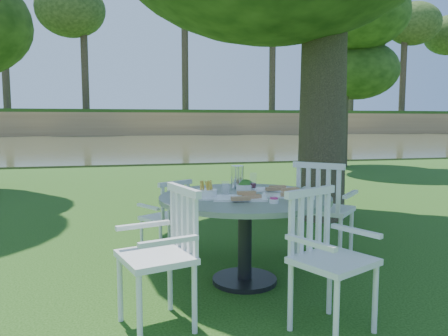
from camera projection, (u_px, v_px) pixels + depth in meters
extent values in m
plane|color=#13370B|center=(228.00, 243.00, 5.02)|extent=(140.00, 140.00, 0.00)
cylinder|color=black|center=(245.00, 280.00, 3.80)|extent=(0.56, 0.56, 0.04)
cylinder|color=black|center=(245.00, 239.00, 3.76)|extent=(0.12, 0.12, 0.68)
cylinder|color=slate|center=(245.00, 198.00, 3.73)|extent=(1.46, 1.46, 0.04)
cylinder|color=white|center=(351.00, 234.00, 4.46)|extent=(0.04, 0.04, 0.49)
cylinder|color=white|center=(310.00, 229.00, 4.69)|extent=(0.04, 0.04, 0.49)
cylinder|color=white|center=(340.00, 243.00, 4.13)|extent=(0.04, 0.04, 0.49)
cylinder|color=white|center=(296.00, 237.00, 4.35)|extent=(0.04, 0.04, 0.49)
cube|color=white|center=(325.00, 209.00, 4.38)|extent=(0.68, 0.68, 0.04)
cube|color=white|center=(318.00, 190.00, 4.17)|extent=(0.39, 0.39, 0.51)
cylinder|color=white|center=(169.00, 233.00, 4.71)|extent=(0.03, 0.03, 0.40)
cylinder|color=white|center=(142.00, 239.00, 4.46)|extent=(0.03, 0.03, 0.40)
cylinder|color=white|center=(188.00, 238.00, 4.49)|extent=(0.03, 0.03, 0.40)
cylinder|color=white|center=(161.00, 245.00, 4.24)|extent=(0.03, 0.03, 0.40)
cube|color=white|center=(165.00, 218.00, 4.45)|extent=(0.54, 0.53, 0.04)
cube|color=white|center=(176.00, 202.00, 4.31)|extent=(0.36, 0.25, 0.41)
cylinder|color=white|center=(120.00, 289.00, 3.04)|extent=(0.04, 0.04, 0.47)
cylinder|color=white|center=(140.00, 311.00, 2.68)|extent=(0.04, 0.04, 0.47)
cylinder|color=white|center=(170.00, 279.00, 3.23)|extent=(0.04, 0.04, 0.47)
cylinder|color=white|center=(195.00, 299.00, 2.87)|extent=(0.04, 0.04, 0.47)
cube|color=white|center=(156.00, 257.00, 2.93)|extent=(0.55, 0.58, 0.04)
cube|color=white|center=(184.00, 222.00, 3.01)|extent=(0.17, 0.47, 0.48)
cylinder|color=white|center=(336.00, 316.00, 2.62)|extent=(0.04, 0.04, 0.46)
cylinder|color=white|center=(375.00, 299.00, 2.87)|extent=(0.04, 0.04, 0.46)
cylinder|color=white|center=(290.00, 297.00, 2.91)|extent=(0.04, 0.04, 0.46)
cylinder|color=white|center=(330.00, 283.00, 3.16)|extent=(0.04, 0.04, 0.46)
cube|color=white|center=(334.00, 261.00, 2.86)|extent=(0.61, 0.59, 0.04)
cube|color=white|center=(310.00, 223.00, 3.00)|extent=(0.45, 0.24, 0.47)
cube|color=white|center=(240.00, 198.00, 3.56)|extent=(0.48, 0.35, 0.02)
cube|color=white|center=(283.00, 196.00, 3.69)|extent=(0.40, 0.31, 0.01)
cube|color=white|center=(273.00, 190.00, 4.00)|extent=(0.41, 0.30, 0.02)
cylinder|color=white|center=(205.00, 197.00, 3.62)|extent=(0.26, 0.26, 0.01)
cylinder|color=white|center=(203.00, 192.00, 3.90)|extent=(0.23, 0.23, 0.01)
cylinder|color=white|center=(207.00, 194.00, 3.63)|extent=(0.17, 0.17, 0.07)
cylinder|color=white|center=(244.00, 187.00, 3.97)|extent=(0.19, 0.19, 0.06)
cylinder|color=silver|center=(237.00, 178.00, 3.96)|extent=(0.12, 0.12, 0.23)
cylinder|color=white|center=(253.00, 182.00, 3.91)|extent=(0.06, 0.06, 0.17)
cylinder|color=white|center=(226.00, 189.00, 3.70)|extent=(0.07, 0.07, 0.12)
cylinder|color=white|center=(225.00, 190.00, 3.73)|extent=(0.06, 0.06, 0.10)
cylinder|color=white|center=(274.00, 201.00, 3.39)|extent=(0.07, 0.07, 0.03)
cylinder|color=white|center=(311.00, 197.00, 3.56)|extent=(0.07, 0.07, 0.03)
cylinder|color=white|center=(310.00, 193.00, 3.74)|extent=(0.07, 0.07, 0.03)
cylinder|color=white|center=(190.00, 199.00, 3.47)|extent=(0.07, 0.07, 0.03)
cone|color=black|center=(344.00, 2.00, 13.04)|extent=(0.47, 0.47, 9.87)
ellipsoid|color=#1B3310|center=(342.00, 69.00, 13.25)|extent=(3.16, 3.16, 2.21)
ellipsoid|color=#1B3310|center=(344.00, 2.00, 13.04)|extent=(3.16, 3.16, 2.21)
cube|color=#383B23|center=(139.00, 143.00, 27.26)|extent=(100.00, 28.00, 0.12)
cube|color=#A27A4B|center=(132.00, 124.00, 42.13)|extent=(100.00, 3.00, 2.20)
cube|color=#13370B|center=(130.00, 113.00, 49.25)|extent=(100.00, 18.00, 0.30)
cylinder|color=black|center=(88.00, 45.00, 42.33)|extent=(0.70, 0.70, 13.00)
ellipsoid|color=#1B3310|center=(87.00, 11.00, 41.98)|extent=(5.60, 5.60, 4.48)
cylinder|color=black|center=(180.00, 49.00, 44.40)|extent=(0.70, 0.70, 13.00)
ellipsoid|color=#1B3310|center=(180.00, 16.00, 44.05)|extent=(5.60, 5.60, 4.48)
cylinder|color=black|center=(264.00, 52.00, 46.48)|extent=(0.70, 0.70, 13.00)
ellipsoid|color=#1B3310|center=(264.00, 21.00, 46.13)|extent=(5.60, 5.60, 4.48)
cylinder|color=black|center=(341.00, 55.00, 48.56)|extent=(0.70, 0.70, 13.00)
ellipsoid|color=#1B3310|center=(342.00, 25.00, 48.21)|extent=(5.60, 5.60, 4.48)
cylinder|color=black|center=(411.00, 58.00, 50.63)|extent=(0.70, 0.70, 13.00)
ellipsoid|color=#1B3310|center=(413.00, 29.00, 50.28)|extent=(5.60, 5.60, 4.48)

